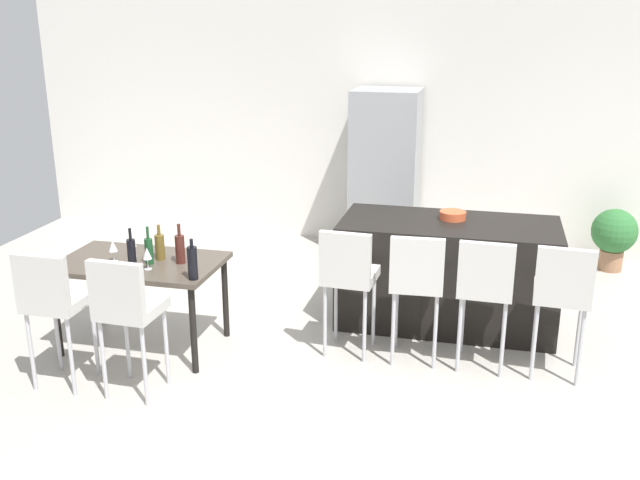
# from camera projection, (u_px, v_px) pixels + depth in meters

# --- Properties ---
(ground_plane) EXTENTS (10.00, 10.00, 0.00)m
(ground_plane) POSITION_uv_depth(u_px,v_px,m) (407.00, 360.00, 5.61)
(ground_plane) COLOR #ADA89E
(back_wall) EXTENTS (10.00, 0.12, 2.90)m
(back_wall) POSITION_uv_depth(u_px,v_px,m) (445.00, 122.00, 7.97)
(back_wall) COLOR silver
(back_wall) RESTS_ON ground_plane
(kitchen_island) EXTENTS (1.84, 0.87, 0.92)m
(kitchen_island) POSITION_uv_depth(u_px,v_px,m) (447.00, 273.00, 6.17)
(kitchen_island) COLOR black
(kitchen_island) RESTS_ON ground_plane
(bar_chair_left) EXTENTS (0.42, 0.42, 1.05)m
(bar_chair_left) POSITION_uv_depth(u_px,v_px,m) (348.00, 272.00, 5.50)
(bar_chair_left) COLOR beige
(bar_chair_left) RESTS_ON ground_plane
(bar_chair_middle) EXTENTS (0.42, 0.42, 1.05)m
(bar_chair_middle) POSITION_uv_depth(u_px,v_px,m) (417.00, 278.00, 5.38)
(bar_chair_middle) COLOR beige
(bar_chair_middle) RESTS_ON ground_plane
(bar_chair_right) EXTENTS (0.41, 0.41, 1.05)m
(bar_chair_right) POSITION_uv_depth(u_px,v_px,m) (485.00, 284.00, 5.27)
(bar_chair_right) COLOR beige
(bar_chair_right) RESTS_ON ground_plane
(bar_chair_far) EXTENTS (0.42, 0.42, 1.05)m
(bar_chair_far) POSITION_uv_depth(u_px,v_px,m) (563.00, 290.00, 5.14)
(bar_chair_far) COLOR beige
(bar_chair_far) RESTS_ON ground_plane
(dining_table) EXTENTS (1.28, 0.78, 0.74)m
(dining_table) POSITION_uv_depth(u_px,v_px,m) (140.00, 270.00, 5.65)
(dining_table) COLOR #4C4238
(dining_table) RESTS_ON ground_plane
(dining_chair_near) EXTENTS (0.40, 0.40, 1.05)m
(dining_chair_near) POSITION_uv_depth(u_px,v_px,m) (53.00, 298.00, 5.01)
(dining_chair_near) COLOR beige
(dining_chair_near) RESTS_ON ground_plane
(dining_chair_far) EXTENTS (0.41, 0.41, 1.05)m
(dining_chair_far) POSITION_uv_depth(u_px,v_px,m) (126.00, 305.00, 4.88)
(dining_chair_far) COLOR beige
(dining_chair_far) RESTS_ON ground_plane
(wine_bottle_left) EXTENTS (0.07, 0.07, 0.32)m
(wine_bottle_left) POSITION_uv_depth(u_px,v_px,m) (132.00, 253.00, 5.42)
(wine_bottle_left) COLOR black
(wine_bottle_left) RESTS_ON dining_table
(wine_bottle_far) EXTENTS (0.07, 0.07, 0.32)m
(wine_bottle_far) POSITION_uv_depth(u_px,v_px,m) (180.00, 248.00, 5.55)
(wine_bottle_far) COLOR #471E19
(wine_bottle_far) RESTS_ON dining_table
(wine_bottle_end) EXTENTS (0.07, 0.07, 0.31)m
(wine_bottle_end) POSITION_uv_depth(u_px,v_px,m) (193.00, 263.00, 5.20)
(wine_bottle_end) COLOR black
(wine_bottle_end) RESTS_ON dining_table
(wine_bottle_inner) EXTENTS (0.06, 0.06, 0.30)m
(wine_bottle_inner) POSITION_uv_depth(u_px,v_px,m) (149.00, 250.00, 5.53)
(wine_bottle_inner) COLOR #194723
(wine_bottle_inner) RESTS_ON dining_table
(wine_bottle_corner) EXTENTS (0.08, 0.08, 0.29)m
(wine_bottle_corner) POSITION_uv_depth(u_px,v_px,m) (160.00, 246.00, 5.63)
(wine_bottle_corner) COLOR brown
(wine_bottle_corner) RESTS_ON dining_table
(wine_glass_middle) EXTENTS (0.07, 0.07, 0.17)m
(wine_glass_middle) POSITION_uv_depth(u_px,v_px,m) (147.00, 254.00, 5.41)
(wine_glass_middle) COLOR silver
(wine_glass_middle) RESTS_ON dining_table
(wine_glass_right) EXTENTS (0.07, 0.07, 0.17)m
(wine_glass_right) POSITION_uv_depth(u_px,v_px,m) (132.00, 242.00, 5.69)
(wine_glass_right) COLOR silver
(wine_glass_right) RESTS_ON dining_table
(wine_glass_near) EXTENTS (0.07, 0.07, 0.17)m
(wine_glass_near) POSITION_uv_depth(u_px,v_px,m) (113.00, 246.00, 5.58)
(wine_glass_near) COLOR silver
(wine_glass_near) RESTS_ON dining_table
(refrigerator) EXTENTS (0.72, 0.68, 1.84)m
(refrigerator) POSITION_uv_depth(u_px,v_px,m) (385.00, 173.00, 7.86)
(refrigerator) COLOR #939699
(refrigerator) RESTS_ON ground_plane
(fruit_bowl) EXTENTS (0.23, 0.23, 0.07)m
(fruit_bowl) POSITION_uv_depth(u_px,v_px,m) (453.00, 215.00, 6.11)
(fruit_bowl) COLOR #C6512D
(fruit_bowl) RESTS_ON kitchen_island
(potted_plant) EXTENTS (0.47, 0.47, 0.67)m
(potted_plant) POSITION_uv_depth(u_px,v_px,m) (614.00, 234.00, 7.46)
(potted_plant) COLOR #996B4C
(potted_plant) RESTS_ON ground_plane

